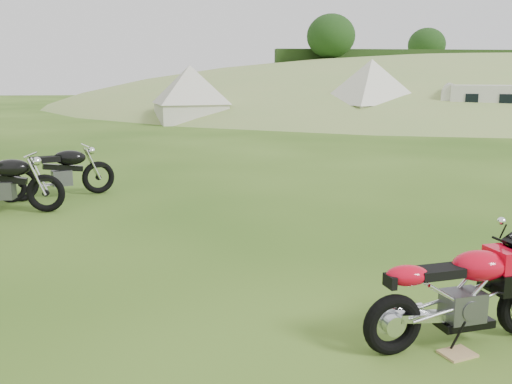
{
  "coord_description": "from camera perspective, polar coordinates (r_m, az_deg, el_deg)",
  "views": [
    {
      "loc": [
        -1.12,
        -6.44,
        2.38
      ],
      "look_at": [
        -0.3,
        0.4,
        0.94
      ],
      "focal_mm": 40.0,
      "sensor_mm": 36.0,
      "label": 1
    }
  ],
  "objects": [
    {
      "name": "sport_motorcycle",
      "position": [
        5.39,
        19.94,
        -8.89
      ],
      "size": [
        1.85,
        0.74,
        1.08
      ],
      "primitive_type": null,
      "rotation": [
        0.0,
        0.0,
        0.17
      ],
      "color": "red",
      "rests_on": "ground"
    },
    {
      "name": "vintage_moto_b",
      "position": [
        10.75,
        -24.13,
        0.95
      ],
      "size": [
        2.11,
        0.65,
        1.1
      ],
      "primitive_type": null,
      "rotation": [
        0.0,
        0.0,
        -0.08
      ],
      "color": "black",
      "rests_on": "ground"
    },
    {
      "name": "hillside",
      "position": [
        52.86,
        21.84,
        8.37
      ],
      "size": [
        80.0,
        64.0,
        8.0
      ],
      "primitive_type": "ellipsoid",
      "color": "#7F9E50",
      "rests_on": "ground"
    },
    {
      "name": "hedgerow",
      "position": [
        52.86,
        21.84,
        8.37
      ],
      "size": [
        36.0,
        1.2,
        8.6
      ],
      "primitive_type": null,
      "color": "black",
      "rests_on": "ground"
    },
    {
      "name": "plywood_board",
      "position": [
        5.39,
        19.5,
        -14.98
      ],
      "size": [
        0.33,
        0.29,
        0.02
      ],
      "primitive_type": "cube",
      "rotation": [
        0.0,
        0.0,
        0.29
      ],
      "color": "tan",
      "rests_on": "ground"
    },
    {
      "name": "ground",
      "position": [
        6.96,
        2.9,
        -8.2
      ],
      "size": [
        120.0,
        120.0,
        0.0
      ],
      "primitive_type": "plane",
      "color": "#22470F",
      "rests_on": "ground"
    },
    {
      "name": "vintage_moto_d",
      "position": [
        11.67,
        -18.99,
        2.05
      ],
      "size": [
        2.05,
        1.24,
        1.07
      ],
      "primitive_type": null,
      "rotation": [
        0.0,
        0.0,
        0.41
      ],
      "color": "black",
      "rests_on": "ground"
    },
    {
      "name": "caravan",
      "position": [
        27.26,
        22.21,
        7.94
      ],
      "size": [
        4.48,
        3.24,
        1.92
      ],
      "primitive_type": null,
      "rotation": [
        0.0,
        0.0,
        -0.39
      ],
      "color": "silver",
      "rests_on": "ground"
    },
    {
      "name": "tent_right",
      "position": [
        27.5,
        11.39,
        9.58
      ],
      "size": [
        4.15,
        4.15,
        2.86
      ],
      "primitive_type": null,
      "rotation": [
        0.0,
        0.0,
        0.31
      ],
      "color": "silver",
      "rests_on": "ground"
    },
    {
      "name": "tent_left",
      "position": [
        28.22,
        -6.58,
        9.64
      ],
      "size": [
        3.65,
        3.65,
        2.72
      ],
      "primitive_type": null,
      "rotation": [
        0.0,
        0.0,
        0.18
      ],
      "color": "beige",
      "rests_on": "ground"
    }
  ]
}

